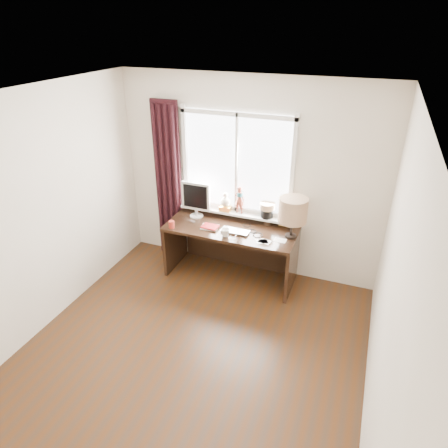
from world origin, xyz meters
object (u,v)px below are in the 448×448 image
at_px(laptop, 235,231).
at_px(red_cup, 172,224).
at_px(table_lamp, 293,210).
at_px(mug, 225,232).
at_px(monitor, 196,198).
at_px(desk, 233,241).

xyz_separation_m(laptop, red_cup, (-0.81, -0.18, 0.03)).
distance_m(red_cup, table_lamp, 1.55).
distance_m(mug, red_cup, 0.72).
distance_m(laptop, monitor, 0.74).
bearing_deg(table_lamp, monitor, 175.37).
bearing_deg(laptop, table_lamp, 13.35).
relative_size(red_cup, desk, 0.06).
bearing_deg(mug, red_cup, -176.63).
height_order(desk, table_lamp, table_lamp).
relative_size(mug, monitor, 0.22).
height_order(mug, table_lamp, table_lamp).
bearing_deg(mug, laptop, 58.08).
relative_size(laptop, red_cup, 3.78).
xyz_separation_m(laptop, desk, (-0.09, 0.19, -0.26)).
height_order(red_cup, table_lamp, table_lamp).
xyz_separation_m(laptop, mug, (-0.08, -0.14, 0.04)).
height_order(laptop, desk, laptop).
height_order(laptop, mug, mug).
height_order(laptop, table_lamp, table_lamp).
bearing_deg(table_lamp, laptop, -169.06).
bearing_deg(monitor, mug, -33.63).
bearing_deg(table_lamp, desk, 175.76).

